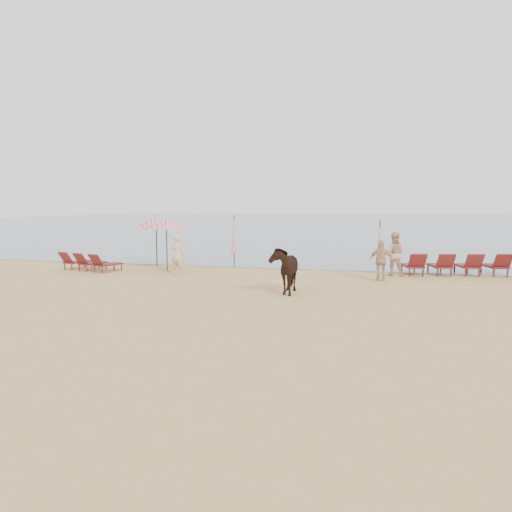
% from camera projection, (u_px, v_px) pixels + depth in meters
% --- Properties ---
extents(ground, '(120.00, 120.00, 0.00)m').
position_uv_depth(ground, '(207.00, 317.00, 12.93)').
color(ground, tan).
rests_on(ground, ground).
extents(sea, '(160.00, 140.00, 0.06)m').
position_uv_depth(sea, '(362.00, 221.00, 89.89)').
color(sea, '#51606B').
rests_on(sea, ground).
extents(lounger_cluster_left, '(2.85, 2.14, 0.56)m').
position_uv_depth(lounger_cluster_left, '(89.00, 262.00, 22.09)').
color(lounger_cluster_left, maroon).
rests_on(lounger_cluster_left, ground).
extents(lounger_cluster_right, '(4.33, 2.56, 0.64)m').
position_uv_depth(lounger_cluster_right, '(455.00, 265.00, 20.59)').
color(lounger_cluster_right, maroon).
rests_on(lounger_cluster_right, ground).
extents(umbrella_open_left_a, '(2.02, 2.02, 2.30)m').
position_uv_depth(umbrella_open_left_a, '(166.00, 224.00, 22.04)').
color(umbrella_open_left_a, black).
rests_on(umbrella_open_left_a, ground).
extents(umbrella_open_left_b, '(1.96, 2.00, 2.50)m').
position_uv_depth(umbrella_open_left_b, '(156.00, 220.00, 23.68)').
color(umbrella_open_left_b, black).
rests_on(umbrella_open_left_b, ground).
extents(umbrella_closed_left, '(0.29, 0.29, 2.41)m').
position_uv_depth(umbrella_closed_left, '(234.00, 234.00, 24.18)').
color(umbrella_closed_left, black).
rests_on(umbrella_closed_left, ground).
extents(umbrella_closed_right, '(0.28, 0.28, 2.31)m').
position_uv_depth(umbrella_closed_right, '(380.00, 243.00, 19.52)').
color(umbrella_closed_right, black).
rests_on(umbrella_closed_right, ground).
extents(cow, '(1.05, 1.95, 1.58)m').
position_uv_depth(cow, '(284.00, 269.00, 16.44)').
color(cow, black).
rests_on(cow, ground).
extents(beachgoer_left, '(0.64, 0.45, 1.69)m').
position_uv_depth(beachgoer_left, '(178.00, 255.00, 20.71)').
color(beachgoer_left, '#E3B88E').
rests_on(beachgoer_left, ground).
extents(beachgoer_right_a, '(0.89, 0.70, 1.80)m').
position_uv_depth(beachgoer_right_a, '(394.00, 254.00, 20.39)').
color(beachgoer_right_a, tan).
rests_on(beachgoer_right_a, ground).
extents(beachgoer_right_b, '(0.93, 0.41, 1.57)m').
position_uv_depth(beachgoer_right_b, '(381.00, 261.00, 19.00)').
color(beachgoer_right_b, tan).
rests_on(beachgoer_right_b, ground).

